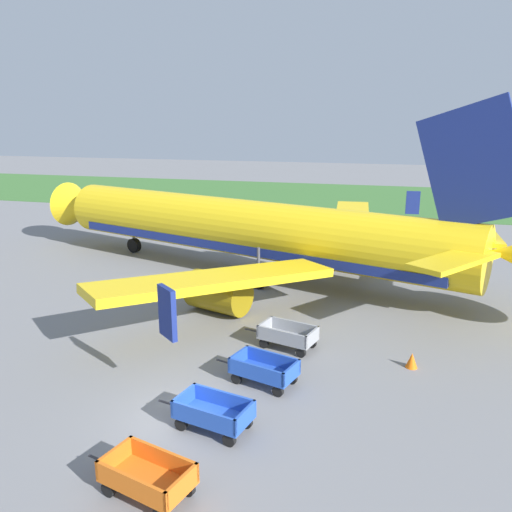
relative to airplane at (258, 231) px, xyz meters
name	(u,v)px	position (x,y,z in m)	size (l,w,h in m)	color
ground_plane	(179,419)	(1.78, -17.05, -3.05)	(220.00, 220.00, 0.00)	slate
grass_strip	(343,197)	(1.78, 36.92, -3.02)	(220.00, 28.00, 0.06)	#3D7033
airplane	(258,231)	(0.00, 0.00, 0.00)	(36.82, 29.91, 11.34)	yellow
baggage_cart_nearest	(147,477)	(2.47, -20.75, -2.45)	(3.62, 2.00, 1.07)	orange
baggage_cart_second_in_row	(213,413)	(3.14, -17.29, -2.45)	(3.63, 1.90, 1.07)	#234CB2
baggage_cart_third_in_row	(264,370)	(4.01, -13.87, -2.45)	(3.62, 2.04, 1.07)	#234CB2
baggage_cart_fourth_in_row	(288,335)	(4.23, -10.41, -2.45)	(3.62, 2.01, 1.07)	gray
traffic_cone_near_plane	(412,360)	(9.66, -10.92, -2.73)	(0.50, 0.50, 0.65)	orange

